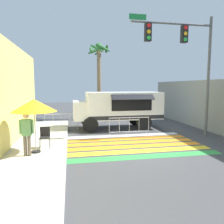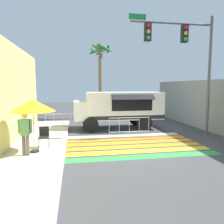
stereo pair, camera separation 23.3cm
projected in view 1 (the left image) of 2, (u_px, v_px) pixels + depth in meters
The scene contains 12 objects.
ground_plane at pixel (140, 149), 9.75m from camera, with size 60.00×60.00×0.00m, color #424244.
sidewalk_left at pixel (11, 155), 8.73m from camera, with size 4.40×16.00×0.14m.
concrete_wall_right at pixel (210, 106), 13.53m from camera, with size 0.20×16.00×3.20m.
crosswalk_painted at pixel (134, 144), 10.60m from camera, with size 6.40×4.36×0.01m.
food_truck at pixel (117, 106), 14.42m from camera, with size 5.69×2.69×2.42m.
traffic_signal_pole at pixel (185, 51), 11.69m from camera, with size 4.68×0.29×6.53m.
patio_umbrella at pixel (34, 106), 8.59m from camera, with size 1.75×1.75×2.15m.
folding_chair at pixel (45, 135), 9.47m from camera, with size 0.42×0.42×0.90m.
vendor_person at pixel (27, 131), 8.27m from camera, with size 0.53×0.22×1.67m.
barricade_front at pixel (129, 126), 12.62m from camera, with size 2.38×0.44×1.02m.
barricade_side at pixel (62, 122), 14.25m from camera, with size 2.16×0.44×1.02m.
palm_tree at pixel (99, 67), 18.47m from camera, with size 1.92×2.07×6.41m.
Camera 1 is at (-3.02, -9.08, 2.79)m, focal length 35.00 mm.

